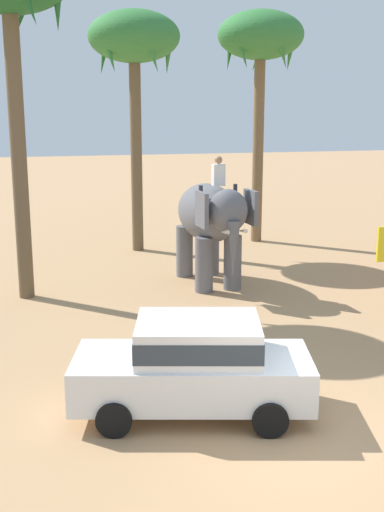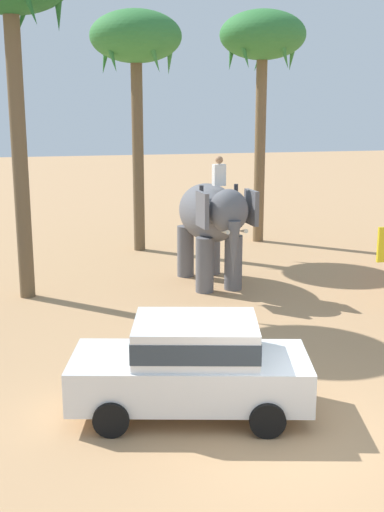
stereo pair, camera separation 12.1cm
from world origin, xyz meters
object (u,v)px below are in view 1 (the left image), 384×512
at_px(car_sedan_foreground, 194,363).
at_px(elephant_with_mahout, 211,219).
at_px(palm_tree_near_hut, 134,44).
at_px(palm_tree_behind_elephant, 260,43).

height_order(car_sedan_foreground, elephant_with_mahout, elephant_with_mahout).
bearing_deg(elephant_with_mahout, car_sedan_foreground, -107.28).
bearing_deg(palm_tree_near_hut, elephant_with_mahout, -75.44).
distance_m(car_sedan_foreground, elephant_with_mahout, 8.44).
xyz_separation_m(car_sedan_foreground, palm_tree_behind_elephant, (5.94, 13.72, 6.58)).
distance_m(car_sedan_foreground, palm_tree_behind_elephant, 16.33).
bearing_deg(palm_tree_near_hut, car_sedan_foreground, -94.90).
relative_size(elephant_with_mahout, palm_tree_near_hut, 0.46).
distance_m(elephant_with_mahout, palm_tree_near_hut, 7.58).
xyz_separation_m(car_sedan_foreground, elephant_with_mahout, (2.49, 8.00, 1.06)).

